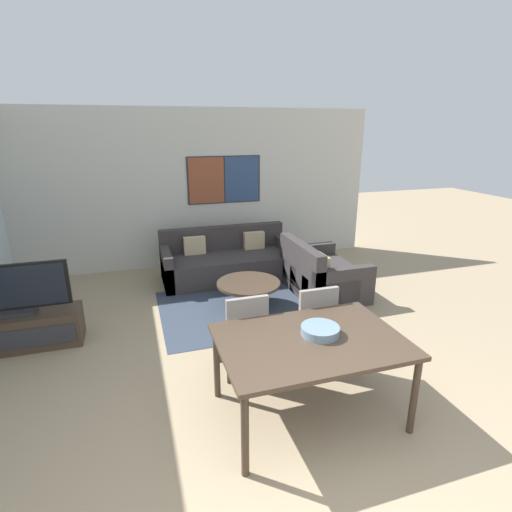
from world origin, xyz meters
name	(u,v)px	position (x,y,z in m)	size (l,w,h in m)	color
wall_back	(190,189)	(0.02, 5.57, 1.40)	(6.97, 0.09, 2.80)	silver
area_rug	(249,307)	(0.47, 3.38, 0.00)	(2.49, 1.87, 0.01)	#333D4C
tv_console	(23,330)	(-2.35, 3.15, 0.21)	(1.29, 0.45, 0.42)	#423326
television	(15,290)	(-2.35, 3.15, 0.72)	(1.15, 0.20, 0.61)	#2D2D33
sofa_main	(227,262)	(0.47, 4.68, 0.27)	(2.19, 0.95, 0.82)	#383333
sofa_side	(319,276)	(1.67, 3.57, 0.27)	(0.95, 1.36, 0.82)	#383333
coffee_table	(249,288)	(0.47, 3.38, 0.29)	(0.90, 0.90, 0.39)	#423326
dining_table	(311,346)	(0.35, 1.09, 0.69)	(1.58, 1.08, 0.76)	#423326
dining_chair_left	(244,330)	(-0.03, 1.85, 0.51)	(0.46, 0.46, 0.92)	gray
dining_chair_centre	(313,320)	(0.73, 1.84, 0.51)	(0.46, 0.46, 0.92)	gray
fruit_bowl	(320,330)	(0.46, 1.14, 0.80)	(0.34, 0.34, 0.08)	slate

